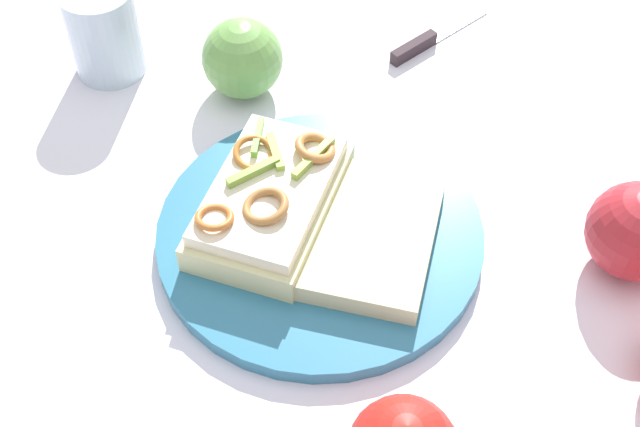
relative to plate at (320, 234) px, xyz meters
name	(u,v)px	position (x,y,z in m)	size (l,w,h in m)	color
ground_plane	(320,240)	(0.00, 0.00, -0.01)	(2.00, 2.00, 0.00)	white
plate	(320,234)	(0.00, 0.00, 0.00)	(0.27, 0.27, 0.01)	teal
sandwich	(270,199)	(0.04, 0.01, 0.03)	(0.14, 0.18, 0.05)	beige
bread_slice_side	(371,235)	(-0.04, -0.01, 0.02)	(0.14, 0.10, 0.02)	beige
apple_2	(637,231)	(-0.22, -0.13, 0.03)	(0.08, 0.08, 0.08)	#A9232B
apple_4	(242,58)	(0.17, -0.11, 0.03)	(0.08, 0.08, 0.08)	#6BA14C
drinking_glass	(104,31)	(0.30, -0.05, 0.04)	(0.07, 0.07, 0.09)	silver
knife	(426,42)	(0.06, -0.27, 0.00)	(0.04, 0.13, 0.01)	silver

